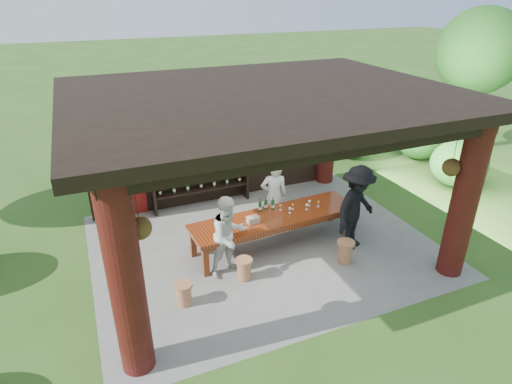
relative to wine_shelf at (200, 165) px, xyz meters
name	(u,v)px	position (x,y,z in m)	size (l,w,h in m)	color
ground	(263,244)	(0.71, -2.45, -1.14)	(90.00, 90.00, 0.00)	#2D5119
pavilion	(255,151)	(0.70, -2.02, 0.99)	(7.50, 6.00, 3.60)	slate
wine_shelf	(200,165)	(0.00, 0.00, 0.00)	(2.57, 0.39, 2.27)	black
tasting_table	(275,220)	(0.96, -2.56, -0.50)	(3.89, 1.21, 0.75)	#541C0C
stool_near_left	(244,268)	(-0.14, -3.46, -0.89)	(0.35, 0.35, 0.46)	#9C5C3E
stool_near_right	(345,251)	(2.05, -3.75, -0.87)	(0.38, 0.38, 0.50)	#9C5C3E
stool_far_left	(184,293)	(-1.43, -3.74, -0.90)	(0.34, 0.34, 0.45)	#9C5C3E
host	(274,196)	(1.24, -1.88, -0.27)	(0.63, 0.41, 1.73)	silver
guest_woman	(229,236)	(-0.32, -3.12, -0.29)	(0.82, 0.64, 1.70)	silver
guest_man	(356,208)	(2.56, -3.29, -0.16)	(1.26, 0.72, 1.95)	black
table_bottles	(266,204)	(0.89, -2.23, -0.23)	(0.38, 0.15, 0.31)	#194C1E
table_glasses	(300,206)	(1.60, -2.49, -0.31)	(0.94, 0.27, 0.15)	silver
napkin_basket	(253,220)	(0.39, -2.65, -0.32)	(0.26, 0.18, 0.14)	#BF6672
shrubs	(338,185)	(3.35, -1.40, -0.58)	(15.23, 8.37, 1.36)	#194C14
trees	(364,70)	(4.28, -0.73, 2.23)	(20.66, 9.21, 4.80)	#3F2819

